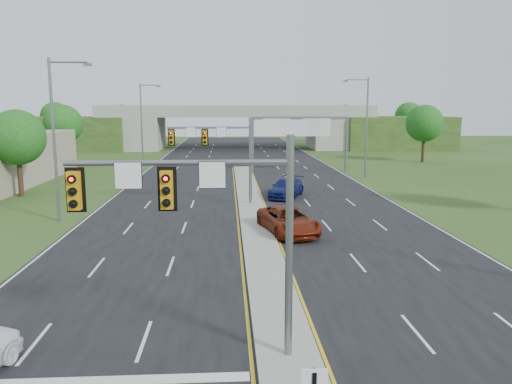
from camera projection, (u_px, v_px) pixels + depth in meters
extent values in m
plane|color=#294418|center=(288.00, 359.00, 15.61)|extent=(240.00, 240.00, 0.00)
cube|color=black|center=(246.00, 185.00, 50.05)|extent=(24.00, 160.00, 0.02)
cube|color=gray|center=(252.00, 209.00, 38.23)|extent=(2.00, 54.00, 0.16)
cube|color=gold|center=(237.00, 210.00, 38.18)|extent=(0.12, 54.00, 0.01)
cube|color=gold|center=(267.00, 209.00, 38.31)|extent=(0.12, 54.00, 0.01)
cube|color=silver|center=(127.00, 186.00, 49.38)|extent=(0.12, 160.00, 0.01)
cube|color=silver|center=(362.00, 184.00, 50.72)|extent=(0.12, 160.00, 0.01)
cube|color=silver|center=(66.00, 382.00, 14.25)|extent=(10.50, 0.50, 0.01)
cylinder|color=slate|center=(289.00, 251.00, 15.02)|extent=(0.24, 0.24, 7.00)
cylinder|color=slate|center=(178.00, 163.00, 14.38)|extent=(6.50, 0.16, 0.16)
cube|color=orange|center=(167.00, 190.00, 14.25)|extent=(0.35, 0.25, 1.10)
cube|color=orange|center=(74.00, 191.00, 14.10)|extent=(0.35, 0.25, 1.10)
cube|color=black|center=(167.00, 189.00, 14.38)|extent=(0.55, 0.04, 1.30)
cube|color=black|center=(76.00, 190.00, 14.24)|extent=(0.55, 0.04, 1.30)
sphere|color=#FF0C05|center=(166.00, 178.00, 14.06)|extent=(0.20, 0.20, 0.20)
sphere|color=#FF0C05|center=(72.00, 179.00, 13.91)|extent=(0.20, 0.20, 0.20)
cube|color=white|center=(128.00, 176.00, 14.26)|extent=(0.75, 0.04, 0.75)
cube|color=white|center=(212.00, 175.00, 14.40)|extent=(0.75, 0.04, 0.75)
cylinder|color=slate|center=(250.00, 162.00, 39.63)|extent=(0.24, 0.24, 7.00)
cylinder|color=slate|center=(209.00, 128.00, 38.99)|extent=(6.50, 0.16, 0.16)
cube|color=orange|center=(205.00, 137.00, 38.85)|extent=(0.35, 0.25, 1.10)
cube|color=orange|center=(171.00, 138.00, 38.70)|extent=(0.35, 0.25, 1.10)
cube|color=black|center=(205.00, 137.00, 38.99)|extent=(0.55, 0.04, 1.30)
cube|color=black|center=(171.00, 137.00, 38.84)|extent=(0.55, 0.04, 1.30)
sphere|color=#FF0C05|center=(205.00, 133.00, 38.66)|extent=(0.20, 0.20, 0.20)
sphere|color=#FF0C05|center=(171.00, 133.00, 38.51)|extent=(0.20, 0.20, 0.20)
cube|color=white|center=(191.00, 132.00, 38.87)|extent=(0.75, 0.04, 0.75)
cube|color=white|center=(221.00, 132.00, 39.00)|extent=(0.75, 0.04, 0.75)
cube|color=white|center=(314.00, 382.00, 10.81)|extent=(0.60, 0.04, 0.60)
cube|color=black|center=(314.00, 383.00, 10.78)|extent=(0.10, 0.02, 0.45)
cylinder|color=slate|center=(253.00, 145.00, 59.41)|extent=(0.28, 0.28, 6.60)
cylinder|color=slate|center=(346.00, 145.00, 60.05)|extent=(0.28, 0.28, 6.60)
cube|color=slate|center=(300.00, 118.00, 59.19)|extent=(11.50, 0.35, 0.35)
cube|color=#0C5921|center=(276.00, 127.00, 59.02)|extent=(3.20, 0.08, 2.00)
cube|color=#0C5921|center=(316.00, 127.00, 59.29)|extent=(3.20, 0.08, 2.00)
cube|color=silver|center=(276.00, 127.00, 58.97)|extent=(3.30, 0.03, 2.10)
cube|color=silver|center=(317.00, 127.00, 59.24)|extent=(3.30, 0.03, 2.10)
cube|color=gray|center=(146.00, 133.00, 92.87)|extent=(6.00, 12.00, 6.00)
cube|color=gray|center=(326.00, 133.00, 94.80)|extent=(6.00, 12.00, 6.00)
cube|color=#294418|center=(75.00, 133.00, 92.13)|extent=(20.00, 14.00, 6.00)
cube|color=#294418|center=(393.00, 132.00, 95.54)|extent=(20.00, 14.00, 6.00)
cube|color=gray|center=(237.00, 113.00, 93.23)|extent=(50.00, 12.00, 1.20)
cube|color=gray|center=(237.00, 108.00, 87.35)|extent=(50.00, 0.40, 0.90)
cube|color=gray|center=(236.00, 108.00, 98.76)|extent=(50.00, 0.40, 0.90)
cylinder|color=slate|center=(54.00, 141.00, 33.60)|extent=(0.20, 0.20, 11.00)
cylinder|color=slate|center=(68.00, 62.00, 32.80)|extent=(2.50, 0.12, 0.12)
cube|color=slate|center=(88.00, 65.00, 32.89)|extent=(0.50, 0.25, 0.18)
cylinder|color=slate|center=(142.00, 124.00, 68.04)|extent=(0.20, 0.20, 11.00)
cylinder|color=slate|center=(149.00, 85.00, 67.24)|extent=(2.50, 0.12, 0.12)
cube|color=slate|center=(159.00, 86.00, 67.34)|extent=(0.50, 0.25, 0.18)
cylinder|color=slate|center=(367.00, 128.00, 54.82)|extent=(0.20, 0.20, 11.00)
cylinder|color=slate|center=(357.00, 80.00, 53.87)|extent=(2.50, 0.12, 0.12)
cube|color=slate|center=(345.00, 81.00, 53.83)|extent=(0.50, 0.25, 0.18)
cylinder|color=#382316|center=(20.00, 174.00, 43.66)|extent=(0.44, 0.44, 4.00)
sphere|color=#164C14|center=(17.00, 137.00, 43.12)|extent=(4.80, 4.80, 4.80)
cylinder|color=#382316|center=(65.00, 149.00, 68.02)|extent=(0.44, 0.44, 4.25)
sphere|color=#164C14|center=(63.00, 124.00, 67.44)|extent=(5.20, 5.20, 5.20)
cylinder|color=#382316|center=(423.00, 147.00, 70.86)|extent=(0.44, 0.44, 4.25)
sphere|color=#164C14|center=(424.00, 123.00, 70.29)|extent=(5.20, 5.20, 5.20)
cylinder|color=#382316|center=(56.00, 134.00, 105.58)|extent=(0.44, 0.44, 4.50)
sphere|color=#164C14|center=(55.00, 116.00, 104.97)|extent=(6.00, 6.00, 6.00)
cylinder|color=#382316|center=(123.00, 134.00, 106.40)|extent=(0.44, 0.44, 4.25)
sphere|color=#164C14|center=(123.00, 118.00, 105.82)|extent=(5.60, 5.60, 5.60)
cylinder|color=#382316|center=(345.00, 133.00, 109.12)|extent=(0.44, 0.44, 4.25)
sphere|color=#164C14|center=(346.00, 118.00, 108.55)|extent=(5.60, 5.60, 5.60)
cylinder|color=#382316|center=(408.00, 132.00, 109.90)|extent=(0.44, 0.44, 4.50)
sphere|color=#164C14|center=(409.00, 116.00, 109.29)|extent=(6.00, 6.00, 6.00)
imported|color=maroon|center=(288.00, 220.00, 30.99)|extent=(3.91, 6.27, 1.62)
imported|color=#0C144D|center=(286.00, 188.00, 43.55)|extent=(4.04, 5.94, 1.60)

